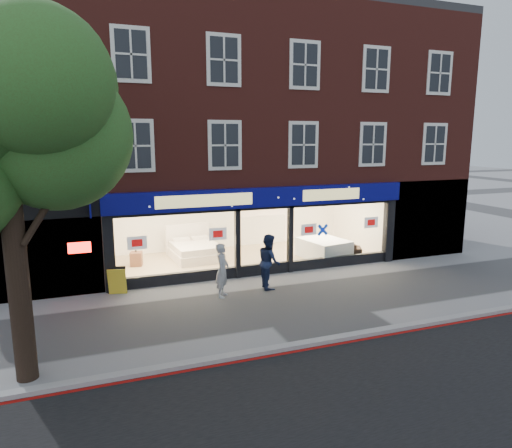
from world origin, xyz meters
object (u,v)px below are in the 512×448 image
display_bed (195,250)px  pedestrian_blue (269,261)px  a_board (117,281)px  pedestrian_grey (222,270)px  mattress_stack (324,248)px  sofa (336,249)px

display_bed → pedestrian_blue: size_ratio=1.29×
a_board → pedestrian_grey: bearing=-11.6°
mattress_stack → pedestrian_blue: pedestrian_blue is taller
pedestrian_grey → pedestrian_blue: size_ratio=0.94×
pedestrian_grey → pedestrian_blue: 1.76m
pedestrian_grey → sofa: bearing=-33.1°
sofa → pedestrian_grey: 6.52m
display_bed → sofa: (5.71, -1.75, -0.06)m
mattress_stack → sofa: bearing=-1.4°
mattress_stack → pedestrian_grey: bearing=-151.5°
mattress_stack → sofa: size_ratio=1.09×
a_board → pedestrian_blue: bearing=-0.3°
pedestrian_grey → a_board: bearing=96.8°
a_board → pedestrian_grey: 3.51m
display_bed → a_board: display_bed is taller
a_board → pedestrian_grey: pedestrian_grey is taller
sofa → pedestrian_blue: size_ratio=1.10×
display_bed → sofa: size_ratio=1.18×
mattress_stack → a_board: 8.55m
mattress_stack → pedestrian_grey: 5.99m
mattress_stack → pedestrian_blue: bearing=-143.9°
display_bed → a_board: size_ratio=2.68×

